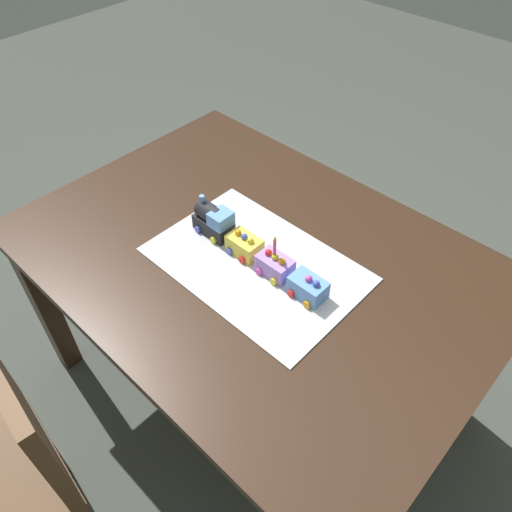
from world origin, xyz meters
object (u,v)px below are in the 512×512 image
(dining_table, at_px, (255,278))
(chair, at_px, (2,474))
(cake_car_tanker_lemon, at_px, (244,245))
(cake_car_gondola_lavender, at_px, (275,265))
(birthday_candle, at_px, (275,245))
(cake_locomotive, at_px, (214,220))
(cake_car_flatbed_sky_blue, at_px, (308,287))

(dining_table, bearing_deg, chair, -97.25)
(dining_table, height_order, cake_car_tanker_lemon, cake_car_tanker_lemon)
(cake_car_gondola_lavender, relative_size, birthday_candle, 1.52)
(cake_locomotive, relative_size, cake_car_flatbed_sky_blue, 1.40)
(dining_table, xyz_separation_m, chair, (-0.11, -0.83, -0.16))
(chair, xyz_separation_m, cake_car_gondola_lavender, (0.20, 0.82, 0.30))
(cake_car_gondola_lavender, xyz_separation_m, cake_car_flatbed_sky_blue, (0.12, 0.00, -0.00))
(dining_table, relative_size, birthday_candle, 21.21)
(cake_locomotive, xyz_separation_m, cake_car_gondola_lavender, (0.25, -0.00, -0.02))
(dining_table, distance_m, cake_car_tanker_lemon, 0.14)
(cake_car_tanker_lemon, xyz_separation_m, birthday_candle, (0.11, 0.00, 0.07))
(chair, relative_size, cake_car_tanker_lemon, 8.60)
(birthday_candle, bearing_deg, chair, -103.56)
(cake_car_tanker_lemon, distance_m, cake_car_gondola_lavender, 0.12)
(cake_car_tanker_lemon, height_order, birthday_candle, birthday_candle)
(chair, distance_m, cake_car_tanker_lemon, 0.87)
(dining_table, bearing_deg, cake_car_gondola_lavender, -10.60)
(dining_table, xyz_separation_m, cake_locomotive, (-0.15, -0.02, 0.16))
(cake_car_gondola_lavender, distance_m, cake_car_flatbed_sky_blue, 0.12)
(cake_car_gondola_lavender, bearing_deg, cake_car_flatbed_sky_blue, 0.00)
(chair, xyz_separation_m, cake_locomotive, (-0.05, 0.82, 0.32))
(cake_car_flatbed_sky_blue, distance_m, birthday_candle, 0.14)
(cake_car_tanker_lemon, distance_m, birthday_candle, 0.14)
(cake_car_flatbed_sky_blue, bearing_deg, chair, -111.34)
(cake_car_tanker_lemon, bearing_deg, dining_table, 36.40)
(cake_car_tanker_lemon, relative_size, birthday_candle, 1.52)
(chair, xyz_separation_m, cake_car_flatbed_sky_blue, (0.32, 0.82, 0.30))
(chair, height_order, cake_car_gondola_lavender, chair)
(cake_locomotive, relative_size, birthday_candle, 2.12)
(cake_car_tanker_lemon, relative_size, cake_car_gondola_lavender, 1.00)
(dining_table, distance_m, cake_car_flatbed_sky_blue, 0.26)
(cake_locomotive, bearing_deg, cake_car_flatbed_sky_blue, -0.00)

